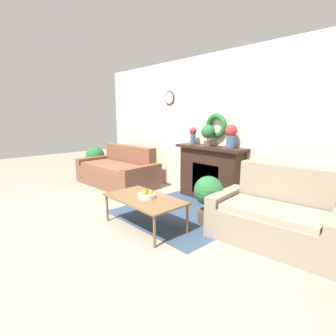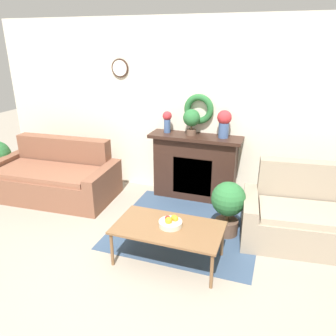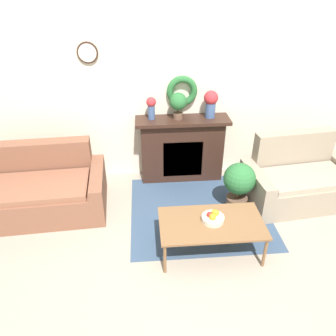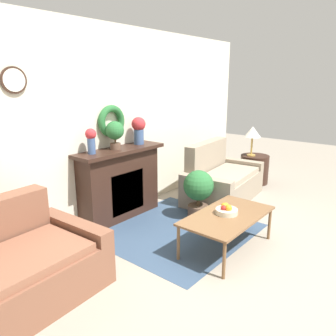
{
  "view_description": "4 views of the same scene",
  "coord_description": "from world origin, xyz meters",
  "views": [
    {
      "loc": [
        3.08,
        -1.59,
        1.6
      ],
      "look_at": [
        -0.22,
        1.47,
        0.68
      ],
      "focal_mm": 28.0,
      "sensor_mm": 36.0,
      "label": 1
    },
    {
      "loc": [
        1.27,
        -2.37,
        2.35
      ],
      "look_at": [
        -0.02,
        1.33,
        0.83
      ],
      "focal_mm": 35.0,
      "sensor_mm": 36.0,
      "label": 2
    },
    {
      "loc": [
        -0.49,
        -2.24,
        2.89
      ],
      "look_at": [
        -0.18,
        1.48,
        0.65
      ],
      "focal_mm": 35.0,
      "sensor_mm": 36.0,
      "label": 3
    },
    {
      "loc": [
        -2.93,
        -1.13,
        1.95
      ],
      "look_at": [
        0.3,
        1.54,
        0.82
      ],
      "focal_mm": 35.0,
      "sensor_mm": 36.0,
      "label": 4
    }
  ],
  "objects": [
    {
      "name": "loveseat_right",
      "position": [
        1.71,
        1.54,
        0.31
      ],
      "size": [
        1.62,
        1.02,
        0.95
      ],
      "rotation": [
        0.0,
        0.0,
        0.11
      ],
      "color": "gray",
      "rests_on": "ground_plane"
    },
    {
      "name": "fireplace",
      "position": [
        0.1,
        2.26,
        0.52
      ],
      "size": [
        1.4,
        0.41,
        1.03
      ],
      "color": "#331E16",
      "rests_on": "ground_plane"
    },
    {
      "name": "vase_on_mantel_left",
      "position": [
        -0.36,
        2.27,
        1.22
      ],
      "size": [
        0.14,
        0.14,
        0.33
      ],
      "color": "#3D5684",
      "rests_on": "fireplace"
    },
    {
      "name": "couch_left",
      "position": [
        -2.04,
        1.6,
        0.3
      ],
      "size": [
        2.01,
        1.11,
        0.88
      ],
      "rotation": [
        0.0,
        0.0,
        0.06
      ],
      "color": "brown",
      "rests_on": "ground_plane"
    },
    {
      "name": "ground_plane",
      "position": [
        0.0,
        0.0,
        0.0
      ],
      "size": [
        16.0,
        16.0,
        0.0
      ],
      "primitive_type": "plane",
      "color": "gray"
    },
    {
      "name": "coffee_table",
      "position": [
        0.24,
        0.59,
        0.4
      ],
      "size": [
        1.2,
        0.66,
        0.44
      ],
      "color": "brown",
      "rests_on": "ground_plane"
    },
    {
      "name": "vase_on_mantel_right",
      "position": [
        0.51,
        2.27,
        1.26
      ],
      "size": [
        0.21,
        0.21,
        0.4
      ],
      "color": "#3D5684",
      "rests_on": "fireplace"
    },
    {
      "name": "wall_back",
      "position": [
        -0.0,
        2.47,
        1.35
      ],
      "size": [
        6.8,
        0.16,
        2.7
      ],
      "color": "beige",
      "rests_on": "ground_plane"
    },
    {
      "name": "fruit_bowl",
      "position": [
        0.26,
        0.62,
        0.48
      ],
      "size": [
        0.26,
        0.26,
        0.12
      ],
      "color": "beige",
      "rests_on": "coffee_table"
    },
    {
      "name": "floor_rug",
      "position": [
        0.24,
        1.34,
        0.0
      ],
      "size": [
        1.9,
        1.76,
        0.01
      ],
      "color": "#334760",
      "rests_on": "ground_plane"
    },
    {
      "name": "potted_plant_on_mantel",
      "position": [
        0.03,
        2.25,
        1.27
      ],
      "size": [
        0.25,
        0.25,
        0.39
      ],
      "color": "brown",
      "rests_on": "fireplace"
    },
    {
      "name": "potted_plant_floor_by_loveseat",
      "position": [
        0.77,
        1.36,
        0.43
      ],
      "size": [
        0.44,
        0.44,
        0.72
      ],
      "color": "brown",
      "rests_on": "ground_plane"
    }
  ]
}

